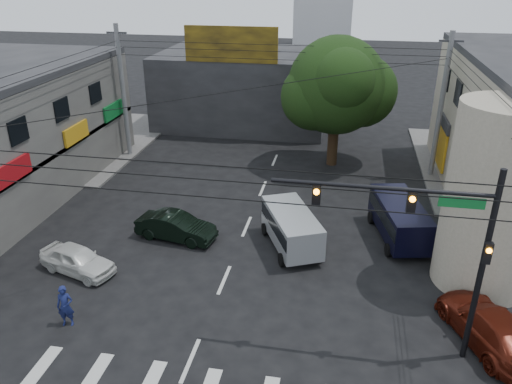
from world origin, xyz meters
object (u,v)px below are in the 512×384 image
(maroon_sedan, at_px, (490,327))
(silver_minivan, at_px, (291,230))
(street_tree, at_px, (337,86))
(dark_sedan, at_px, (176,227))
(traffic_gantry, at_px, (434,234))
(utility_pole_far_left, at_px, (123,93))
(white_compact, at_px, (77,260))
(navy_van, at_px, (399,221))
(utility_pole_far_right, at_px, (441,108))
(traffic_officer, at_px, (65,306))

(maroon_sedan, bearing_deg, silver_minivan, -56.57)
(street_tree, distance_m, dark_sedan, 14.72)
(traffic_gantry, distance_m, utility_pole_far_left, 25.00)
(traffic_gantry, bearing_deg, dark_sedan, 151.05)
(street_tree, height_order, dark_sedan, street_tree)
(white_compact, relative_size, navy_van, 0.76)
(street_tree, distance_m, utility_pole_far_right, 6.63)
(utility_pole_far_right, distance_m, silver_minivan, 13.78)
(white_compact, distance_m, traffic_officer, 3.74)
(dark_sedan, relative_size, traffic_officer, 2.45)
(street_tree, distance_m, silver_minivan, 12.59)
(silver_minivan, distance_m, navy_van, 5.53)
(dark_sedan, bearing_deg, traffic_gantry, -109.48)
(maroon_sedan, distance_m, traffic_officer, 15.84)
(traffic_officer, bearing_deg, street_tree, 51.76)
(traffic_gantry, height_order, utility_pole_far_right, utility_pole_far_right)
(utility_pole_far_right, xyz_separation_m, maroon_sedan, (0.00, -16.10, -3.88))
(utility_pole_far_left, xyz_separation_m, white_compact, (3.85, -14.55, -3.97))
(utility_pole_far_left, bearing_deg, white_compact, -75.19)
(street_tree, height_order, silver_minivan, street_tree)
(traffic_gantry, distance_m, traffic_officer, 13.68)
(utility_pole_far_left, distance_m, silver_minivan, 17.25)
(street_tree, xyz_separation_m, maroon_sedan, (6.50, -17.10, -4.76))
(white_compact, distance_m, maroon_sedan, 17.22)
(white_compact, distance_m, silver_minivan, 10.01)
(utility_pole_far_left, relative_size, utility_pole_far_right, 1.00)
(utility_pole_far_right, height_order, navy_van, utility_pole_far_right)
(street_tree, bearing_deg, white_compact, -124.40)
(utility_pole_far_left, bearing_deg, traffic_officer, -73.68)
(navy_van, height_order, traffic_officer, navy_van)
(utility_pole_far_right, bearing_deg, traffic_officer, -131.15)
(traffic_officer, bearing_deg, dark_sedan, 62.22)
(street_tree, height_order, navy_van, street_tree)
(utility_pole_far_right, distance_m, traffic_officer, 24.19)
(utility_pole_far_left, relative_size, dark_sedan, 2.16)
(white_compact, xyz_separation_m, silver_minivan, (9.22, 3.90, 0.32))
(silver_minivan, relative_size, traffic_officer, 2.76)
(traffic_gantry, relative_size, white_compact, 1.82)
(traffic_gantry, bearing_deg, street_tree, 101.99)
(dark_sedan, relative_size, silver_minivan, 0.89)
(utility_pole_far_right, distance_m, white_compact, 22.84)
(maroon_sedan, bearing_deg, white_compact, -27.27)
(navy_van, bearing_deg, dark_sedan, 88.05)
(utility_pole_far_right, distance_m, dark_sedan, 17.97)
(utility_pole_far_left, bearing_deg, traffic_gantry, -42.86)
(silver_minivan, bearing_deg, white_compact, 88.25)
(utility_pole_far_left, xyz_separation_m, silver_minivan, (13.06, -10.66, -3.65))
(white_compact, bearing_deg, navy_van, -51.02)
(traffic_gantry, relative_size, utility_pole_far_right, 0.78)
(maroon_sedan, height_order, traffic_officer, traffic_officer)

